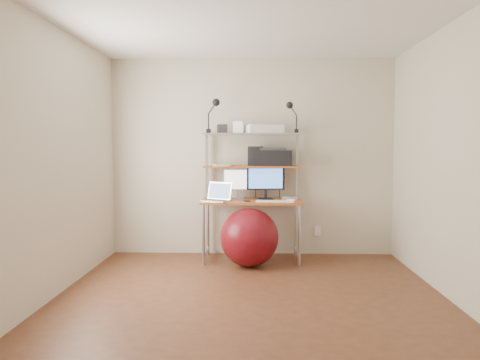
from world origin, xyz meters
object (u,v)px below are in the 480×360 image
at_px(monitor_silver, 237,182).
at_px(printer, 273,157).
at_px(monitor_black, 266,180).
at_px(exercise_ball, 249,237).
at_px(laptop, 218,197).

distance_m(monitor_silver, printer, 0.54).
relative_size(monitor_black, exercise_ball, 0.69).
height_order(printer, exercise_ball, printer).
relative_size(monitor_silver, printer, 0.82).
distance_m(monitor_silver, monitor_black, 0.36).
bearing_deg(printer, monitor_black, -143.33).
xyz_separation_m(monitor_silver, printer, (0.44, -0.01, 0.30)).
relative_size(monitor_black, laptop, 1.17).
relative_size(monitor_silver, monitor_black, 0.86).
bearing_deg(exercise_ball, printer, 57.24).
bearing_deg(exercise_ball, monitor_black, 63.34).
distance_m(printer, exercise_ball, 1.06).
bearing_deg(monitor_silver, laptop, -131.92).
bearing_deg(laptop, monitor_black, 46.88).
xyz_separation_m(laptop, exercise_ball, (0.38, -0.19, -0.45)).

